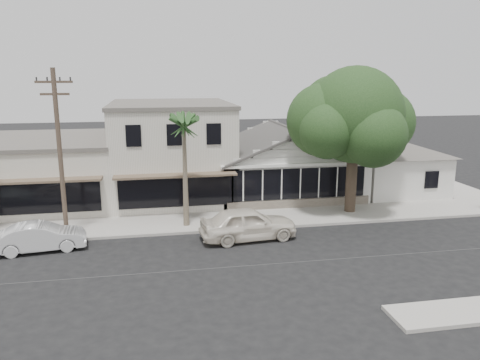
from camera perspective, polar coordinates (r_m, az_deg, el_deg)
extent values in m
plane|color=black|center=(22.06, 1.40, -10.39)|extent=(140.00, 140.00, 0.00)
cube|color=#9E9991|center=(28.20, -17.78, -5.61)|extent=(90.00, 3.50, 0.15)
cube|color=white|center=(34.38, 5.28, 0.70)|extent=(10.00, 8.00, 3.00)
cube|color=black|center=(30.53, 7.34, -0.42)|extent=(8.80, 0.10, 2.00)
cube|color=#60564C|center=(30.89, 7.26, -2.94)|extent=(9.60, 0.18, 0.70)
cube|color=white|center=(36.56, 18.18, 0.84)|extent=(6.00, 6.00, 3.00)
cube|color=silver|center=(33.79, -8.33, 3.43)|extent=(8.00, 10.00, 6.50)
cube|color=beige|center=(34.85, -23.21, 0.88)|extent=(10.00, 10.00, 4.20)
cylinder|color=brown|center=(25.82, -21.06, 2.62)|extent=(0.24, 0.24, 9.00)
cube|color=brown|center=(25.48, -21.76, 11.05)|extent=(1.80, 0.12, 0.12)
cube|color=brown|center=(25.50, -21.65, 9.71)|extent=(1.40, 0.12, 0.12)
imported|color=silver|center=(25.09, 1.00, -5.33)|extent=(5.33, 2.57, 1.76)
imported|color=silver|center=(25.61, -23.12, -6.41)|extent=(4.49, 2.06, 1.43)
cylinder|color=#4C3E2E|center=(30.27, 13.37, -0.65)|extent=(0.68, 0.68, 3.63)
sphere|color=#1A3415|center=(29.58, 13.82, 7.72)|extent=(5.91, 5.91, 5.91)
sphere|color=#1A3415|center=(31.12, 16.71, 6.74)|extent=(4.32, 4.32, 4.32)
sphere|color=#1A3415|center=(29.33, 10.16, 7.18)|extent=(4.54, 4.54, 4.54)
sphere|color=#1A3415|center=(28.34, 15.96, 5.31)|extent=(3.86, 3.86, 3.86)
sphere|color=#1A3415|center=(30.95, 11.31, 8.69)|extent=(4.09, 4.09, 4.09)
sphere|color=#1A3415|center=(31.53, 15.00, 9.41)|extent=(3.63, 3.63, 3.63)
sphere|color=#1A3415|center=(28.03, 10.66, 5.97)|extent=(3.41, 3.41, 3.41)
cone|color=#726651|center=(26.60, -6.69, 0.10)|extent=(0.35, 0.35, 5.74)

